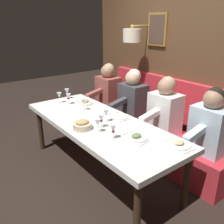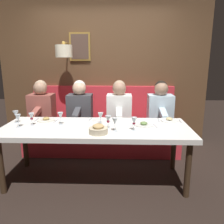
# 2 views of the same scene
# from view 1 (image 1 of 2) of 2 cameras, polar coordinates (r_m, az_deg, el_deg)

# --- Properties ---
(ground_plane) EXTENTS (12.00, 12.00, 0.00)m
(ground_plane) POSITION_cam_1_polar(r_m,az_deg,el_deg) (3.37, -2.90, -13.96)
(ground_plane) COLOR black
(dining_table) EXTENTS (0.90, 2.38, 0.74)m
(dining_table) POSITION_cam_1_polar(r_m,az_deg,el_deg) (3.04, -3.13, -3.43)
(dining_table) COLOR silver
(dining_table) RESTS_ON ground_plane
(banquette_bench) EXTENTS (0.52, 2.58, 0.45)m
(banquette_bench) POSITION_cam_1_polar(r_m,az_deg,el_deg) (3.76, 8.30, -6.27)
(banquette_bench) COLOR red
(banquette_bench) RESTS_ON ground_plane
(back_wall_panel) EXTENTS (0.59, 3.78, 2.90)m
(back_wall_panel) POSITION_cam_1_polar(r_m,az_deg,el_deg) (3.84, 15.23, 11.79)
(back_wall_panel) COLOR brown
(back_wall_panel) RESTS_ON ground_plane
(diner_nearest) EXTENTS (0.60, 0.40, 0.79)m
(diner_nearest) POSITION_cam_1_polar(r_m,az_deg,el_deg) (2.99, 22.06, -2.51)
(diner_nearest) COLOR silver
(diner_nearest) RESTS_ON banquette_bench
(diner_near) EXTENTS (0.60, 0.40, 0.79)m
(diner_near) POSITION_cam_1_polar(r_m,az_deg,el_deg) (3.34, 12.32, 0.98)
(diner_near) COLOR white
(diner_near) RESTS_ON banquette_bench
(diner_middle) EXTENTS (0.60, 0.40, 0.79)m
(diner_middle) POSITION_cam_1_polar(r_m,az_deg,el_deg) (3.77, 4.85, 3.63)
(diner_middle) COLOR #3D3D42
(diner_middle) RESTS_ON banquette_bench
(diner_far) EXTENTS (0.60, 0.40, 0.79)m
(diner_far) POSITION_cam_1_polar(r_m,az_deg,el_deg) (4.24, -0.98, 5.65)
(diner_far) COLOR #934C42
(diner_far) RESTS_ON banquette_bench
(place_setting_0) EXTENTS (0.24, 0.32, 0.05)m
(place_setting_0) POSITION_cam_1_polar(r_m,az_deg,el_deg) (2.55, 15.48, -7.26)
(place_setting_0) COLOR white
(place_setting_0) RESTS_ON dining_table
(place_setting_1) EXTENTS (0.24, 0.32, 0.05)m
(place_setting_1) POSITION_cam_1_polar(r_m,az_deg,el_deg) (3.70, -6.26, 2.29)
(place_setting_1) COLOR silver
(place_setting_1) RESTS_ON dining_table
(place_setting_2) EXTENTS (0.24, 0.32, 0.05)m
(place_setting_2) POSITION_cam_1_polar(r_m,az_deg,el_deg) (2.61, 5.73, -5.87)
(place_setting_2) COLOR silver
(place_setting_2) RESTS_ON dining_table
(place_setting_3) EXTENTS (0.24, 0.32, 0.01)m
(place_setting_3) POSITION_cam_1_polar(r_m,az_deg,el_deg) (3.15, 1.63, -1.07)
(place_setting_3) COLOR silver
(place_setting_3) RESTS_ON dining_table
(wine_glass_0) EXTENTS (0.07, 0.07, 0.16)m
(wine_glass_0) POSITION_cam_1_polar(r_m,az_deg,el_deg) (2.69, -3.33, -2.57)
(wine_glass_0) COLOR silver
(wine_glass_0) RESTS_ON dining_table
(wine_glass_1) EXTENTS (0.07, 0.07, 0.16)m
(wine_glass_1) POSITION_cam_1_polar(r_m,az_deg,el_deg) (2.54, 0.28, -4.00)
(wine_glass_1) COLOR silver
(wine_glass_1) RESTS_ON dining_table
(wine_glass_2) EXTENTS (0.07, 0.07, 0.16)m
(wine_glass_2) POSITION_cam_1_polar(r_m,az_deg,el_deg) (3.75, -12.31, 3.81)
(wine_glass_2) COLOR silver
(wine_glass_2) RESTS_ON dining_table
(wine_glass_3) EXTENTS (0.07, 0.07, 0.16)m
(wine_glass_3) POSITION_cam_1_polar(r_m,az_deg,el_deg) (3.38, -6.61, 2.30)
(wine_glass_3) COLOR silver
(wine_glass_3) RESTS_ON dining_table
(wine_glass_4) EXTENTS (0.07, 0.07, 0.16)m
(wine_glass_4) POSITION_cam_1_polar(r_m,az_deg,el_deg) (3.93, -10.55, 4.71)
(wine_glass_4) COLOR silver
(wine_glass_4) RESTS_ON dining_table
(wine_glass_5) EXTENTS (0.07, 0.07, 0.16)m
(wine_glass_5) POSITION_cam_1_polar(r_m,az_deg,el_deg) (3.66, -10.22, 3.53)
(wine_glass_5) COLOR silver
(wine_glass_5) RESTS_ON dining_table
(wine_glass_6) EXTENTS (0.07, 0.07, 0.16)m
(wine_glass_6) POSITION_cam_1_polar(r_m,az_deg,el_deg) (2.81, -2.57, -1.54)
(wine_glass_6) COLOR silver
(wine_glass_6) RESTS_ON dining_table
(wine_glass_7) EXTENTS (0.07, 0.07, 0.16)m
(wine_glass_7) POSITION_cam_1_polar(r_m,az_deg,el_deg) (2.97, -1.40, -0.24)
(wine_glass_7) COLOR silver
(wine_glass_7) RESTS_ON dining_table
(bread_bowl) EXTENTS (0.22, 0.22, 0.12)m
(bread_bowl) POSITION_cam_1_polar(r_m,az_deg,el_deg) (2.82, -6.99, -3.07)
(bread_bowl) COLOR beige
(bread_bowl) RESTS_ON dining_table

